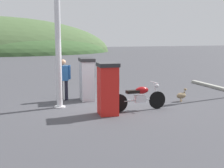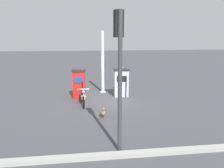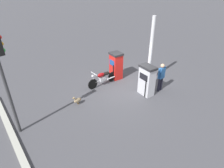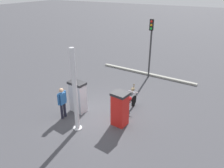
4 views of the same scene
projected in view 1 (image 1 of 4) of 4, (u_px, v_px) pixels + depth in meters
ground_plane at (106, 106)px, 10.97m from camera, size 120.00×120.00×0.00m
fuel_pump_near at (108, 89)px, 9.60m from camera, size 0.74×0.79×1.66m
fuel_pump_far at (87, 79)px, 11.84m from camera, size 0.67×0.94×1.65m
motorcycle_near_pump at (139, 97)px, 10.20m from camera, size 2.04×0.56×0.94m
attendant_person at (63, 77)px, 11.76m from camera, size 0.57×0.22×1.60m
wandering_duck at (181, 95)px, 11.63m from camera, size 0.51×0.23×0.51m
canopy_support_pole at (58, 55)px, 10.41m from camera, size 0.40×0.40×3.81m
distant_hill_main at (13, 53)px, 47.50m from camera, size 30.12×21.57×7.45m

